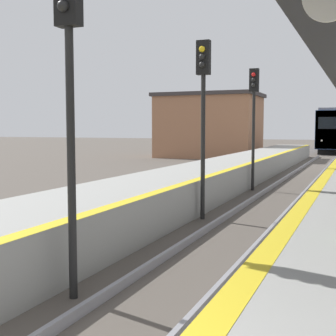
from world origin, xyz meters
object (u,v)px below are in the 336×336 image
object	(u,v)px
train	(335,131)
signal_far	(254,106)
signal_near	(69,67)
signal_mid	(203,96)

from	to	relation	value
train	signal_far	distance (m)	33.80
signal_near	signal_far	bearing A→B (deg)	90.70
signal_far	train	bearing A→B (deg)	87.71
signal_far	signal_near	bearing A→B (deg)	-89.30
signal_near	signal_far	xyz separation A→B (m)	(-0.16, 12.77, 0.00)
train	signal_near	bearing A→B (deg)	-91.47
signal_near	signal_far	world-z (taller)	same
signal_near	signal_mid	distance (m)	6.39
signal_mid	signal_far	size ratio (longest dim) A/B	1.00
signal_near	signal_far	distance (m)	12.77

